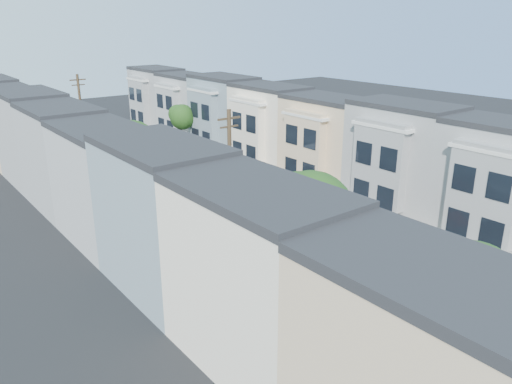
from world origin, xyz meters
The scene contains 26 objects.
ground centered at (0.00, 0.00, 0.00)m, with size 160.00×160.00×0.00m, color black.
road_slab centered at (0.00, 15.00, 0.01)m, with size 12.00×70.00×0.02m, color black.
curb_left centered at (-6.05, 15.00, 0.07)m, with size 0.30×70.00×0.15m, color gray.
curb_right centered at (6.05, 15.00, 0.07)m, with size 0.30×70.00×0.15m, color gray.
sidewalk_left centered at (-7.35, 15.00, 0.07)m, with size 2.60×70.00×0.15m, color gray.
sidewalk_right centered at (7.35, 15.00, 0.07)m, with size 2.60×70.00×0.15m, color gray.
centerline centered at (0.00, 15.00, 0.00)m, with size 0.12×70.00×0.01m, color gold.
townhouse_row_left centered at (-11.15, 15.00, 0.00)m, with size 5.00×70.00×8.50m, color beige.
townhouse_row_right centered at (11.15, 15.00, 0.00)m, with size 5.00×70.00×8.50m, color beige.
tree_a centered at (-6.30, -14.04, 4.78)m, with size 4.70×4.70×7.15m.
tree_b centered at (-6.30, -5.11, 5.54)m, with size 4.70×4.70×7.92m.
tree_c centered at (-6.30, 6.69, 4.71)m, with size 4.61×4.61×7.03m.
tree_d centered at (-6.30, 16.61, 4.89)m, with size 4.70×4.70×7.26m.
tree_e centered at (-6.30, 32.94, 5.00)m, with size 4.70×4.70×7.37m.
tree_far_r centered at (6.89, 31.02, 3.89)m, with size 3.10×3.10×5.49m.
utility_pole_near centered at (-6.30, 2.00, 5.15)m, with size 1.60×0.26×10.00m.
utility_pole_far centered at (-6.30, 28.00, 5.15)m, with size 1.60×0.26×10.00m.
fedex_truck centered at (2.35, 11.98, 1.57)m, with size 2.25×5.85×2.80m.
lead_sedan centered at (1.69, 18.42, 0.65)m, with size 2.15×4.66×1.30m, color black.
parked_left_b centered at (-4.90, -9.25, 0.67)m, with size 2.23×4.83×1.34m, color #090E3E.
parked_left_c centered at (-4.90, 0.27, 0.62)m, with size 1.47×3.83×1.24m, color #A1A1A4.
parked_left_d centered at (-4.90, 13.20, 0.75)m, with size 2.11×5.02×1.51m, color #562410.
parked_right_a centered at (4.90, -7.62, 0.69)m, with size 1.45×4.11×1.37m, color #55585C.
parked_right_b centered at (4.90, -2.17, 0.75)m, with size 2.48×5.39×1.50m, color #BDBDBD.
parked_right_c centered at (4.90, 18.17, 0.75)m, with size 1.58×4.49×1.50m, color black.
parked_right_d centered at (4.90, 26.78, 0.70)m, with size 1.95×4.64×1.39m, color #081A33.
Camera 1 is at (-23.34, -22.40, 15.19)m, focal length 35.00 mm.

